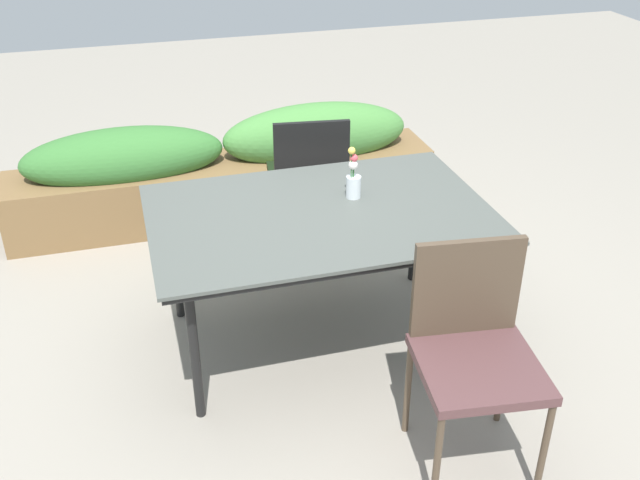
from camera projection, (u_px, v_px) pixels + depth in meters
The scene contains 6 objects.
ground_plane at pixel (304, 333), 3.69m from camera, with size 12.00×12.00×0.00m, color gray.
dining_table at pixel (320, 221), 3.33m from camera, with size 1.55×1.02×0.71m.
chair_far_side at pixel (309, 174), 4.19m from camera, with size 0.49×0.49×0.86m.
chair_near_right at pixel (474, 344), 2.75m from camera, with size 0.50×0.50×0.91m.
flower_vase at pixel (353, 180), 3.40m from camera, with size 0.07×0.07×0.26m.
planter_box at pixel (226, 169), 4.66m from camera, with size 2.71×0.45×0.70m.
Camera 1 is at (-0.74, -2.89, 2.23)m, focal length 40.93 mm.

